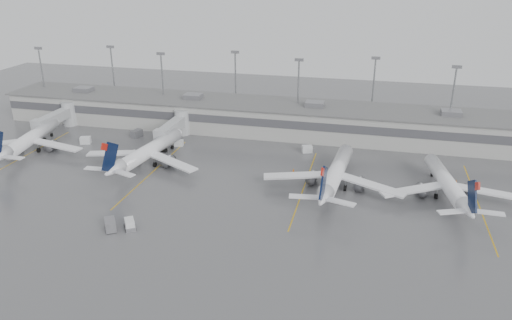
% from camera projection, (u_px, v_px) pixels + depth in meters
% --- Properties ---
extents(ground, '(260.00, 260.00, 0.00)m').
position_uv_depth(ground, '(188.00, 231.00, 89.42)').
color(ground, '#545457').
rests_on(ground, ground).
extents(terminal, '(152.00, 17.00, 9.45)m').
position_uv_depth(terminal, '(261.00, 117.00, 140.12)').
color(terminal, '#A5A5A0').
rests_on(terminal, ground).
extents(light_masts, '(142.40, 8.00, 20.60)m').
position_uv_depth(light_masts, '(266.00, 85.00, 142.37)').
color(light_masts, gray).
rests_on(light_masts, ground).
extents(jet_bridge_left, '(4.00, 17.20, 7.00)m').
position_uv_depth(jet_bridge_left, '(61.00, 117.00, 141.26)').
color(jet_bridge_left, '#A3A6A8').
rests_on(jet_bridge_left, ground).
extents(jet_bridge_right, '(4.00, 17.20, 7.00)m').
position_uv_depth(jet_bridge_right, '(176.00, 125.00, 133.64)').
color(jet_bridge_right, '#A3A6A8').
rests_on(jet_bridge_right, ground).
extents(stand_markings, '(105.25, 40.00, 0.01)m').
position_uv_depth(stand_markings, '(227.00, 178.00, 111.05)').
color(stand_markings, '#CC970C').
rests_on(stand_markings, ground).
extents(jet_far_left, '(29.02, 32.77, 10.65)m').
position_uv_depth(jet_far_left, '(29.00, 139.00, 125.34)').
color(jet_far_left, white).
rests_on(jet_far_left, ground).
extents(jet_mid_left, '(29.13, 32.86, 10.67)m').
position_uv_depth(jet_mid_left, '(147.00, 152.00, 117.08)').
color(jet_mid_left, white).
rests_on(jet_mid_left, ground).
extents(jet_mid_right, '(30.13, 33.89, 10.97)m').
position_uv_depth(jet_mid_right, '(335.00, 173.00, 105.04)').
color(jet_mid_right, white).
rests_on(jet_mid_right, ground).
extents(jet_far_right, '(27.74, 31.36, 10.22)m').
position_uv_depth(jet_far_right, '(448.00, 184.00, 100.68)').
color(jet_far_right, white).
rests_on(jet_far_right, ground).
extents(baggage_tug, '(3.13, 3.45, 1.90)m').
position_uv_depth(baggage_tug, '(130.00, 225.00, 89.98)').
color(baggage_tug, silver).
rests_on(baggage_tug, ground).
extents(baggage_cart, '(3.28, 3.66, 2.05)m').
position_uv_depth(baggage_cart, '(110.00, 225.00, 89.47)').
color(baggage_cart, slate).
rests_on(baggage_cart, ground).
extents(gse_uld_a, '(3.03, 2.49, 1.85)m').
position_uv_depth(gse_uld_a, '(85.00, 140.00, 131.47)').
color(gse_uld_a, silver).
rests_on(gse_uld_a, ground).
extents(gse_uld_b, '(2.42, 1.76, 1.60)m').
position_uv_depth(gse_uld_b, '(179.00, 143.00, 129.88)').
color(gse_uld_b, silver).
rests_on(gse_uld_b, ground).
extents(gse_uld_c, '(2.90, 2.39, 1.77)m').
position_uv_depth(gse_uld_c, '(307.00, 149.00, 125.49)').
color(gse_uld_c, silver).
rests_on(gse_uld_c, ground).
extents(gse_loader, '(2.71, 3.54, 1.96)m').
position_uv_depth(gse_loader, '(137.00, 133.00, 136.48)').
color(gse_loader, slate).
rests_on(gse_loader, ground).
extents(cone_a, '(0.38, 0.38, 0.61)m').
position_uv_depth(cone_a, '(47.00, 148.00, 128.10)').
color(cone_a, orange).
rests_on(cone_a, ground).
extents(cone_b, '(0.49, 0.49, 0.78)m').
position_uv_depth(cone_b, '(159.00, 149.00, 126.64)').
color(cone_b, orange).
rests_on(cone_b, ground).
extents(cone_c, '(0.43, 0.43, 0.68)m').
position_uv_depth(cone_c, '(293.00, 170.00, 114.44)').
color(cone_c, orange).
rests_on(cone_c, ground).
extents(cone_d, '(0.48, 0.48, 0.76)m').
position_uv_depth(cone_d, '(456.00, 181.00, 108.51)').
color(cone_d, orange).
rests_on(cone_d, ground).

